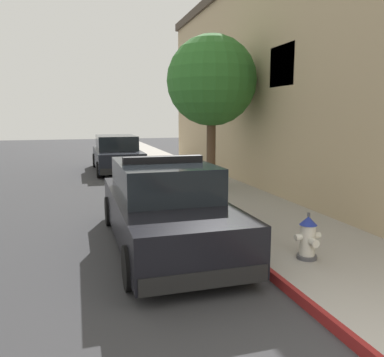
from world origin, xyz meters
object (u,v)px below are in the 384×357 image
police_cruiser (164,206)px  street_tree (212,81)px  fire_hydrant (308,238)px  parked_car_silver_ahead (117,154)px

police_cruiser → street_tree: bearing=60.9°
police_cruiser → street_tree: street_tree is taller
fire_hydrant → street_tree: 6.92m
police_cruiser → parked_car_silver_ahead: (0.17, 10.35, -0.00)m
fire_hydrant → street_tree: (0.55, 6.23, 2.96)m
street_tree → fire_hydrant: bearing=-95.0°
parked_car_silver_ahead → fire_hydrant: (1.79, -12.09, -0.25)m
police_cruiser → parked_car_silver_ahead: 10.35m
parked_car_silver_ahead → fire_hydrant: parked_car_silver_ahead is taller
parked_car_silver_ahead → fire_hydrant: 12.23m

